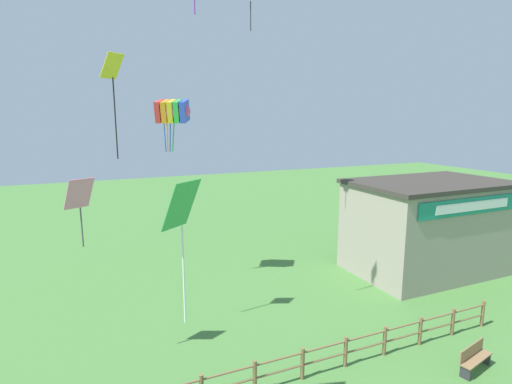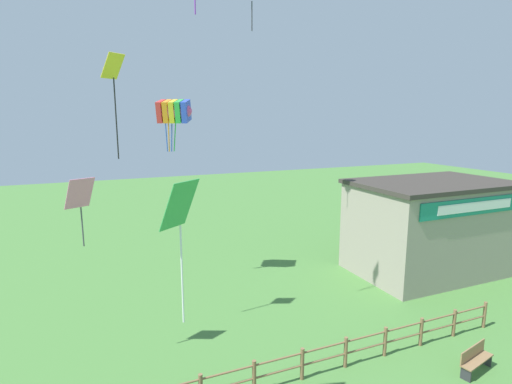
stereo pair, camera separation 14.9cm
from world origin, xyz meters
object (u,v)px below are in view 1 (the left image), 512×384
(seaside_building, at_px, (428,226))
(kite_rainbow_parafoil, at_px, (172,111))
(kite_yellow_diamond, at_px, (113,84))
(kite_pink_diamond, at_px, (80,198))
(kite_green_diamond, at_px, (182,220))
(park_bench_by_building, at_px, (474,357))

(seaside_building, height_order, kite_rainbow_parafoil, kite_rainbow_parafoil)
(kite_yellow_diamond, bearing_deg, kite_pink_diamond, -137.99)
(kite_green_diamond, relative_size, kite_yellow_diamond, 0.98)
(kite_rainbow_parafoil, height_order, kite_green_diamond, kite_rainbow_parafoil)
(kite_rainbow_parafoil, bearing_deg, kite_green_diamond, -101.28)
(kite_green_diamond, bearing_deg, seaside_building, 24.41)
(seaside_building, distance_m, kite_yellow_diamond, 19.07)
(kite_green_diamond, distance_m, kite_yellow_diamond, 7.43)
(kite_rainbow_parafoil, distance_m, kite_yellow_diamond, 5.99)
(kite_yellow_diamond, bearing_deg, kite_green_diamond, -81.71)
(kite_pink_diamond, relative_size, kite_yellow_diamond, 0.63)
(kite_green_diamond, height_order, kite_pink_diamond, kite_green_diamond)
(park_bench_by_building, bearing_deg, seaside_building, 53.15)
(seaside_building, bearing_deg, kite_pink_diamond, -172.66)
(kite_rainbow_parafoil, bearing_deg, park_bench_by_building, -55.84)
(kite_green_diamond, bearing_deg, kite_yellow_diamond, 98.29)
(kite_green_diamond, bearing_deg, kite_rainbow_parafoil, 78.72)
(park_bench_by_building, distance_m, kite_rainbow_parafoil, 17.05)
(kite_yellow_diamond, bearing_deg, seaside_building, 3.77)
(kite_rainbow_parafoil, xyz_separation_m, kite_yellow_diamond, (-3.19, -5.00, 0.88))
(park_bench_by_building, bearing_deg, kite_yellow_diamond, 148.26)
(kite_pink_diamond, bearing_deg, park_bench_by_building, -24.19)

